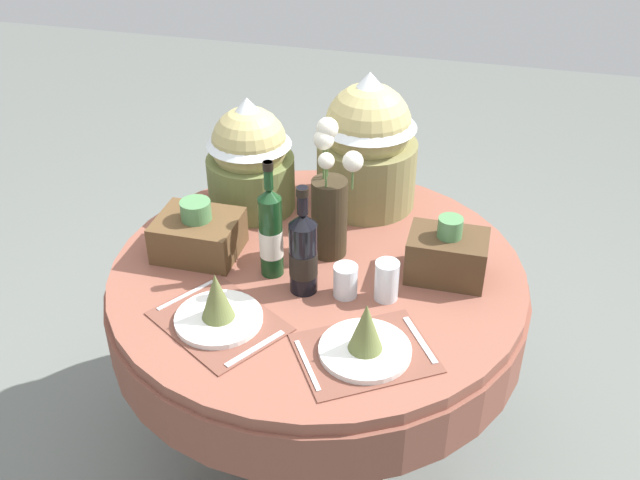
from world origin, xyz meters
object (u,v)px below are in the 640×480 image
(dining_table, at_px, (318,301))
(wine_bottle_centre, at_px, (271,232))
(gift_tub_back_centre, at_px, (368,137))
(woven_basket_side_right, at_px, (447,254))
(tumbler_near_left, at_px, (387,281))
(woven_basket_side_left, at_px, (198,234))
(wine_bottle_left, at_px, (303,253))
(place_setting_right, at_px, (365,340))
(place_setting_left, at_px, (218,309))
(tumbler_near_right, at_px, (345,281))
(gift_tub_back_left, at_px, (250,152))
(flower_vase, at_px, (330,203))

(dining_table, xyz_separation_m, wine_bottle_centre, (-0.12, -0.06, 0.27))
(gift_tub_back_centre, distance_m, woven_basket_side_right, 0.51)
(tumbler_near_left, bearing_deg, woven_basket_side_left, 172.11)
(wine_bottle_left, bearing_deg, place_setting_right, -44.86)
(gift_tub_back_centre, bearing_deg, dining_table, -98.27)
(dining_table, bearing_deg, woven_basket_side_left, -178.59)
(dining_table, bearing_deg, place_setting_left, -122.09)
(wine_bottle_left, relative_size, gift_tub_back_centre, 0.72)
(place_setting_left, xyz_separation_m, tumbler_near_right, (0.30, 0.20, 0.00))
(place_setting_right, relative_size, wine_bottle_left, 1.27)
(gift_tub_back_left, bearing_deg, tumbler_near_left, -36.26)
(place_setting_right, bearing_deg, tumbler_near_right, 114.45)
(dining_table, xyz_separation_m, tumbler_near_left, (0.22, -0.09, 0.19))
(gift_tub_back_left, bearing_deg, flower_vase, -32.94)
(tumbler_near_right, distance_m, gift_tub_back_centre, 0.56)
(place_setting_right, height_order, tumbler_near_right, place_setting_right)
(dining_table, relative_size, tumbler_near_left, 10.58)
(dining_table, relative_size, wine_bottle_centre, 3.44)
(wine_bottle_left, bearing_deg, wine_bottle_centre, 153.22)
(wine_bottle_left, distance_m, tumbler_near_left, 0.25)
(place_setting_left, xyz_separation_m, tumbler_near_left, (0.42, 0.22, 0.01))
(flower_vase, distance_m, gift_tub_back_left, 0.38)
(woven_basket_side_right, bearing_deg, wine_bottle_left, -156.34)
(place_setting_right, height_order, gift_tub_back_left, gift_tub_back_left)
(tumbler_near_left, distance_m, tumbler_near_right, 0.12)
(wine_bottle_left, relative_size, tumbler_near_right, 3.46)
(gift_tub_back_centre, xyz_separation_m, woven_basket_side_right, (0.31, -0.36, -0.17))
(place_setting_right, bearing_deg, woven_basket_side_right, 67.76)
(place_setting_left, distance_m, wine_bottle_centre, 0.28)
(dining_table, bearing_deg, woven_basket_side_right, 8.65)
(tumbler_near_right, xyz_separation_m, woven_basket_side_right, (0.27, 0.16, 0.03))
(gift_tub_back_left, bearing_deg, dining_table, -44.15)
(wine_bottle_centre, bearing_deg, wine_bottle_left, -26.78)
(gift_tub_back_left, bearing_deg, woven_basket_side_left, -102.51)
(dining_table, height_order, woven_basket_side_left, woven_basket_side_left)
(wine_bottle_left, relative_size, wine_bottle_centre, 0.91)
(tumbler_near_left, xyz_separation_m, woven_basket_side_left, (-0.60, 0.08, 0.01))
(woven_basket_side_left, bearing_deg, wine_bottle_centre, -10.53)
(wine_bottle_centre, bearing_deg, dining_table, 24.16)
(place_setting_left, bearing_deg, wine_bottle_left, 47.30)
(gift_tub_back_left, bearing_deg, gift_tub_back_centre, 18.61)
(place_setting_left, xyz_separation_m, woven_basket_side_left, (-0.18, 0.30, 0.02))
(wine_bottle_left, bearing_deg, woven_basket_side_left, 164.10)
(tumbler_near_left, bearing_deg, flower_vase, 139.13)
(woven_basket_side_right, bearing_deg, gift_tub_back_left, 160.61)
(dining_table, xyz_separation_m, woven_basket_side_right, (0.37, 0.06, 0.20))
(place_setting_right, height_order, woven_basket_side_left, woven_basket_side_left)
(tumbler_near_right, bearing_deg, wine_bottle_centre, 167.60)
(tumbler_near_left, height_order, gift_tub_back_centre, gift_tub_back_centre)
(tumbler_near_left, bearing_deg, wine_bottle_left, -175.10)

